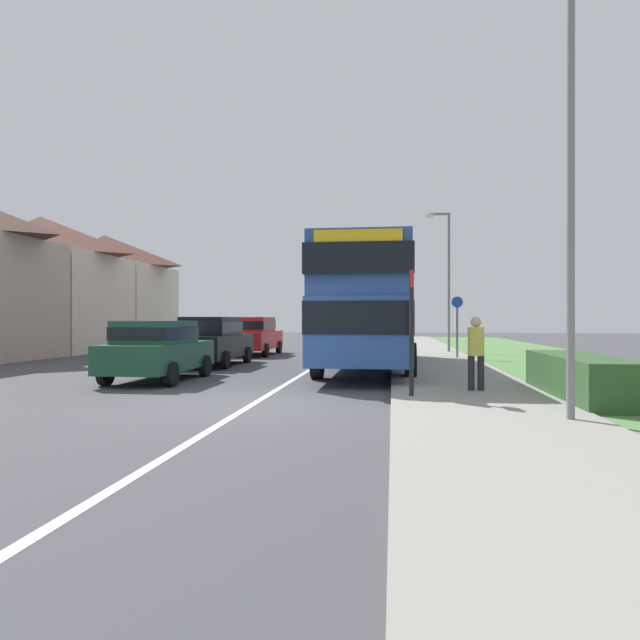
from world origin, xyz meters
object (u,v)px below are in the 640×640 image
(street_lamp_mid, at_px, (446,272))
(street_lamp_near, at_px, (564,123))
(parked_car_black, at_px, (213,339))
(cycle_route_sign, at_px, (457,324))
(parked_car_red, at_px, (253,334))
(parked_car_dark_green, at_px, (158,348))
(bus_stop_sign, at_px, (411,323))
(pedestrian_at_stop, at_px, (476,350))
(double_decker_bus, at_px, (368,303))

(street_lamp_mid, bearing_deg, street_lamp_near, -89.84)
(parked_car_black, height_order, street_lamp_near, street_lamp_near)
(cycle_route_sign, relative_size, street_lamp_mid, 0.38)
(parked_car_red, distance_m, street_lamp_near, 18.63)
(parked_car_dark_green, distance_m, cycle_route_sign, 12.15)
(bus_stop_sign, height_order, street_lamp_near, street_lamp_near)
(parked_car_black, bearing_deg, pedestrian_at_stop, -40.53)
(parked_car_black, relative_size, parked_car_red, 0.99)
(parked_car_black, distance_m, parked_car_red, 5.88)
(parked_car_black, bearing_deg, bus_stop_sign, -49.84)
(double_decker_bus, relative_size, bus_stop_sign, 4.32)
(street_lamp_mid, bearing_deg, parked_car_red, -167.25)
(bus_stop_sign, height_order, street_lamp_mid, street_lamp_mid)
(double_decker_bus, relative_size, street_lamp_mid, 1.70)
(double_decker_bus, height_order, parked_car_dark_green, double_decker_bus)
(pedestrian_at_stop, bearing_deg, street_lamp_mid, 87.05)
(street_lamp_mid, bearing_deg, double_decker_bus, -110.75)
(double_decker_bus, bearing_deg, cycle_route_sign, 53.26)
(double_decker_bus, bearing_deg, bus_stop_sign, -80.73)
(bus_stop_sign, bearing_deg, parked_car_dark_green, 155.83)
(pedestrian_at_stop, xyz_separation_m, street_lamp_mid, (0.76, 14.67, 2.87))
(parked_car_dark_green, relative_size, street_lamp_mid, 0.60)
(parked_car_dark_green, xyz_separation_m, cycle_route_sign, (8.63, 8.54, 0.56))
(double_decker_bus, distance_m, bus_stop_sign, 7.14)
(parked_car_black, height_order, parked_car_red, parked_car_red)
(double_decker_bus, distance_m, pedestrian_at_stop, 6.63)
(parked_car_red, distance_m, pedestrian_at_stop, 15.01)
(parked_car_dark_green, height_order, parked_car_red, parked_car_red)
(double_decker_bus, height_order, street_lamp_mid, street_lamp_mid)
(parked_car_red, bearing_deg, double_decker_bus, -50.47)
(parked_car_red, bearing_deg, bus_stop_sign, -64.10)
(bus_stop_sign, relative_size, street_lamp_mid, 0.39)
(parked_car_red, height_order, cycle_route_sign, cycle_route_sign)
(parked_car_dark_green, distance_m, parked_car_black, 4.90)
(pedestrian_at_stop, xyz_separation_m, street_lamp_near, (0.81, -3.32, 3.58))
(parked_car_red, xyz_separation_m, street_lamp_near, (8.83, -16.01, 3.62))
(parked_car_dark_green, bearing_deg, parked_car_black, 91.30)
(bus_stop_sign, xyz_separation_m, street_lamp_near, (2.18, -2.32, 3.02))
(parked_car_red, relative_size, cycle_route_sign, 1.80)
(pedestrian_at_stop, height_order, cycle_route_sign, cycle_route_sign)
(parked_car_red, height_order, street_lamp_near, street_lamp_near)
(parked_car_dark_green, bearing_deg, street_lamp_near, -31.13)
(cycle_route_sign, distance_m, street_lamp_near, 14.12)
(double_decker_bus, relative_size, parked_car_red, 2.47)
(parked_car_dark_green, xyz_separation_m, street_lamp_mid, (8.61, 12.76, 2.97))
(cycle_route_sign, xyz_separation_m, street_lamp_near, (0.03, -13.77, 3.13))
(double_decker_bus, bearing_deg, parked_car_red, 129.53)
(parked_car_dark_green, bearing_deg, bus_stop_sign, -24.17)
(pedestrian_at_stop, bearing_deg, street_lamp_near, -76.34)
(bus_stop_sign, relative_size, street_lamp_near, 0.32)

